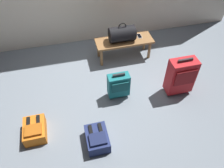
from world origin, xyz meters
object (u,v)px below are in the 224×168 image
(suitcase_small_teal, at_px, (119,85))
(bench, at_px, (124,43))
(suitcase_upright_red, at_px, (181,76))
(cell_phone, at_px, (139,36))
(backpack_orange, at_px, (35,130))
(duffel_bag_black, at_px, (122,34))
(backpack_navy, at_px, (97,139))

(suitcase_small_teal, bearing_deg, bench, 69.24)
(suitcase_upright_red, height_order, suitcase_small_teal, suitcase_upright_red)
(cell_phone, relative_size, backpack_orange, 0.38)
(cell_phone, relative_size, suitcase_upright_red, 0.22)
(duffel_bag_black, distance_m, backpack_navy, 1.84)
(cell_phone, bearing_deg, bench, -171.14)
(suitcase_upright_red, bearing_deg, backpack_navy, -157.18)
(duffel_bag_black, bearing_deg, cell_phone, 7.72)
(bench, distance_m, backpack_orange, 2.07)
(cell_phone, distance_m, suitcase_small_teal, 1.15)
(backpack_navy, bearing_deg, suitcase_upright_red, 22.82)
(bench, height_order, backpack_orange, bench)
(duffel_bag_black, relative_size, backpack_navy, 1.16)
(duffel_bag_black, xyz_separation_m, backpack_orange, (-1.55, -1.30, -0.41))
(cell_phone, distance_m, backpack_navy, 2.02)
(bench, height_order, suitcase_upright_red, suitcase_upright_red)
(bench, xyz_separation_m, backpack_orange, (-1.59, -1.30, -0.22))
(bench, height_order, cell_phone, cell_phone)
(bench, xyz_separation_m, suitcase_upright_red, (0.58, -1.03, 0.02))
(backpack_orange, bearing_deg, suitcase_small_teal, 17.55)
(suitcase_small_teal, distance_m, backpack_navy, 0.87)
(suitcase_small_teal, bearing_deg, backpack_navy, -123.49)
(cell_phone, bearing_deg, backpack_orange, -144.53)
(cell_phone, bearing_deg, duffel_bag_black, -172.28)
(bench, relative_size, duffel_bag_black, 2.27)
(duffel_bag_black, distance_m, cell_phone, 0.36)
(cell_phone, bearing_deg, suitcase_upright_red, -75.00)
(backpack_navy, distance_m, backpack_orange, 0.84)
(suitcase_upright_red, distance_m, suitcase_small_teal, 0.94)
(cell_phone, xyz_separation_m, suitcase_upright_red, (0.29, -1.08, -0.04))
(suitcase_upright_red, distance_m, backpack_navy, 1.54)
(backpack_navy, bearing_deg, duffel_bag_black, 64.49)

